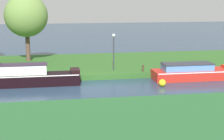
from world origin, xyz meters
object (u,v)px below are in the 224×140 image
object	(u,v)px
red_narrowboat	(193,72)
mooring_post_near	(143,68)
black_barge	(20,76)
lamp_post	(114,48)
willow_tree_centre	(26,16)
channel_buoy	(162,83)

from	to	relation	value
red_narrowboat	mooring_post_near	distance (m)	3.79
mooring_post_near	red_narrowboat	bearing A→B (deg)	-22.23
black_barge	lamp_post	distance (m)	7.40
red_narrowboat	mooring_post_near	size ratio (longest dim) A/B	12.12
black_barge	mooring_post_near	xyz separation A→B (m)	(9.09, 1.43, -0.03)
willow_tree_centre	red_narrowboat	bearing A→B (deg)	-30.37
red_narrowboat	lamp_post	bearing A→B (deg)	159.35
lamp_post	willow_tree_centre	bearing A→B (deg)	142.83
willow_tree_centre	channel_buoy	world-z (taller)	willow_tree_centre
willow_tree_centre	mooring_post_near	xyz separation A→B (m)	(9.08, -5.94, -3.78)
lamp_post	channel_buoy	bearing A→B (deg)	-55.00
mooring_post_near	willow_tree_centre	bearing A→B (deg)	146.80
black_barge	channel_buoy	xyz separation A→B (m)	(9.66, -1.78, -0.44)
red_narrowboat	lamp_post	size ratio (longest dim) A/B	2.17
red_narrowboat	mooring_post_near	world-z (taller)	red_narrowboat
mooring_post_near	channel_buoy	bearing A→B (deg)	-80.05
mooring_post_near	channel_buoy	world-z (taller)	mooring_post_near
red_narrowboat	channel_buoy	distance (m)	3.45
red_narrowboat	willow_tree_centre	distance (m)	15.10
willow_tree_centre	lamp_post	distance (m)	8.94
willow_tree_centre	mooring_post_near	world-z (taller)	willow_tree_centre
black_barge	mooring_post_near	size ratio (longest dim) A/B	15.18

